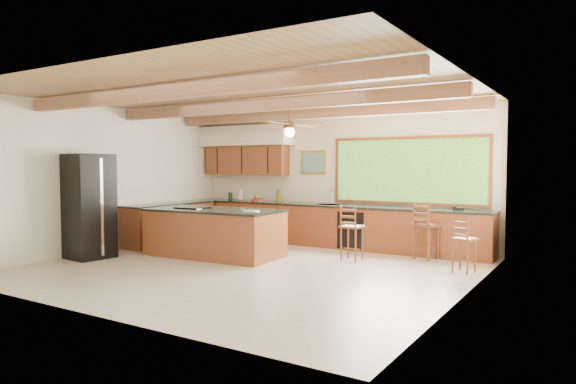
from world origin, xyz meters
The scene contains 9 objects.
ground centered at (0.00, 0.00, 0.00)m, with size 7.20×7.20×0.00m, color beige.
room_shell centered at (-0.17, 0.65, 2.21)m, with size 7.27×6.54×3.02m.
counter_run centered at (-0.82, 2.52, 0.46)m, with size 7.12×3.10×1.26m.
island centered at (-1.30, 0.60, 0.47)m, with size 2.73×1.40×0.95m.
refrigerator centered at (-3.22, -0.83, 1.00)m, with size 0.85×0.83×2.00m.
bar_stool_a centered at (1.19, 1.54, 0.62)m, with size 0.38×0.38×1.05m.
bar_stool_b centered at (2.33, 2.39, 0.66)m, with size 0.47×0.47×1.11m.
bar_stool_c centered at (3.23, 1.55, 0.55)m, with size 0.41×0.41×0.93m.
bar_stool_d centered at (2.34, 2.39, 0.63)m, with size 0.49×0.49×1.06m.
Camera 1 is at (5.22, -7.11, 1.78)m, focal length 32.00 mm.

